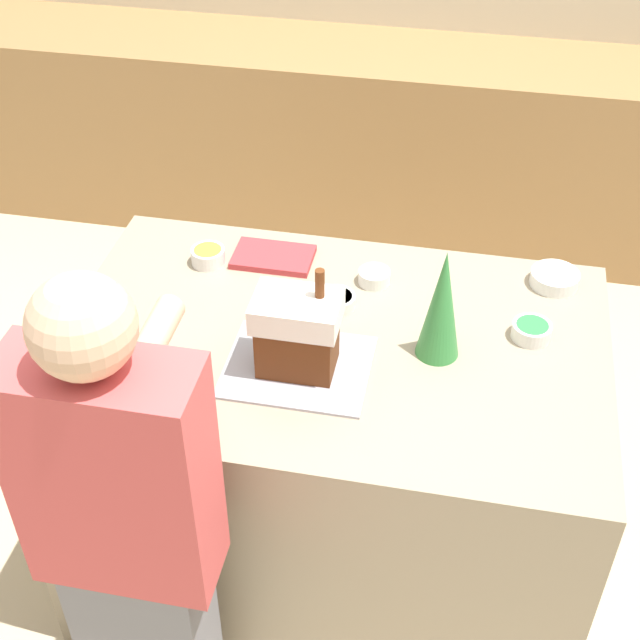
{
  "coord_description": "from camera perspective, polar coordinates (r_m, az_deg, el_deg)",
  "views": [
    {
      "loc": [
        0.33,
        -1.79,
        2.49
      ],
      "look_at": [
        -0.03,
        0.0,
        1.0
      ],
      "focal_mm": 50.0,
      "sensor_mm": 36.0,
      "label": 1
    }
  ],
  "objects": [
    {
      "name": "candy_bowl_near_tray_right",
      "position": [
        2.5,
        -2.75,
        1.44
      ],
      "size": [
        0.11,
        0.11,
        0.04
      ],
      "color": "white",
      "rests_on": "kitchen_island"
    },
    {
      "name": "candy_bowl_beside_tree",
      "position": [
        2.66,
        14.79,
        2.62
      ],
      "size": [
        0.14,
        0.14,
        0.04
      ],
      "color": "white",
      "rests_on": "kitchen_island"
    },
    {
      "name": "candy_bowl_center_rear",
      "position": [
        2.49,
        1.11,
        1.29
      ],
      "size": [
        0.1,
        0.1,
        0.04
      ],
      "color": "silver",
      "rests_on": "kitchen_island"
    },
    {
      "name": "back_cabinet_block",
      "position": [
        4.35,
        5.78,
        11.07
      ],
      "size": [
        6.0,
        0.6,
        0.91
      ],
      "color": "#9E7547",
      "rests_on": "ground_plane"
    },
    {
      "name": "kitchen_island",
      "position": [
        2.72,
        0.67,
        -8.77
      ],
      "size": [
        1.48,
        0.96,
        0.94
      ],
      "color": "gray",
      "rests_on": "ground_plane"
    },
    {
      "name": "candy_bowl_behind_tray",
      "position": [
        2.68,
        -7.18,
        4.12
      ],
      "size": [
        0.1,
        0.1,
        0.05
      ],
      "color": "white",
      "rests_on": "kitchen_island"
    },
    {
      "name": "cookbook",
      "position": [
        2.68,
        -3.02,
        4.05
      ],
      "size": [
        0.24,
        0.15,
        0.02
      ],
      "color": "#B23338",
      "rests_on": "kitchen_island"
    },
    {
      "name": "baking_tray",
      "position": [
        2.3,
        -1.42,
        -3.02
      ],
      "size": [
        0.37,
        0.31,
        0.01
      ],
      "color": "#9E9EA8",
      "rests_on": "kitchen_island"
    },
    {
      "name": "gingerbread_house",
      "position": [
        2.23,
        -1.46,
        -0.75
      ],
      "size": [
        0.22,
        0.15,
        0.29
      ],
      "color": "#5B2D14",
      "rests_on": "baking_tray"
    },
    {
      "name": "candy_bowl_far_left",
      "position": [
        2.45,
        13.38,
        -0.65
      ],
      "size": [
        0.11,
        0.11,
        0.04
      ],
      "color": "white",
      "rests_on": "kitchen_island"
    },
    {
      "name": "ground_plane",
      "position": [
        3.09,
        0.6,
        -14.62
      ],
      "size": [
        12.0,
        12.0,
        0.0
      ],
      "primitive_type": "plane",
      "color": "#C6B28E"
    },
    {
      "name": "decorative_tree",
      "position": [
        2.27,
        7.81,
        1.05
      ],
      "size": [
        0.11,
        0.11,
        0.32
      ],
      "color": "#33843D",
      "rests_on": "kitchen_island"
    },
    {
      "name": "person",
      "position": [
        2.14,
        -11.99,
        -14.02
      ],
      "size": [
        0.41,
        0.52,
        1.57
      ],
      "color": "slate",
      "rests_on": "ground_plane"
    },
    {
      "name": "candy_bowl_near_tray_left",
      "position": [
        2.58,
        3.49,
        2.81
      ],
      "size": [
        0.09,
        0.09,
        0.04
      ],
      "color": "white",
      "rests_on": "kitchen_island"
    }
  ]
}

